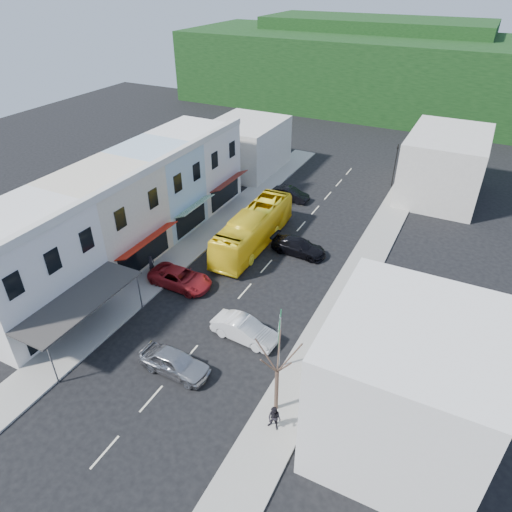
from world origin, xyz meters
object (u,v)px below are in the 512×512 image
(car_red, at_px, (180,278))
(traffic_signal, at_px, (395,165))
(direction_sign, at_px, (279,344))
(street_tree, at_px, (277,372))
(car_silver, at_px, (175,363))
(pedestrian_left, at_px, (151,264))
(pedestrian_right, at_px, (274,418))
(bus, at_px, (253,230))
(car_white, at_px, (244,331))

(car_red, relative_size, traffic_signal, 0.91)
(direction_sign, bearing_deg, street_tree, -88.72)
(car_silver, bearing_deg, street_tree, -87.48)
(pedestrian_left, height_order, direction_sign, direction_sign)
(pedestrian_left, relative_size, pedestrian_right, 1.00)
(direction_sign, distance_m, traffic_signal, 32.29)
(bus, relative_size, car_white, 2.64)
(bus, distance_m, car_silver, 16.51)
(car_white, height_order, traffic_signal, traffic_signal)
(bus, distance_m, pedestrian_left, 9.77)
(pedestrian_right, bearing_deg, car_white, 133.24)
(car_red, bearing_deg, bus, -14.70)
(car_red, relative_size, direction_sign, 1.09)
(bus, xyz_separation_m, pedestrian_left, (-5.43, -8.10, -0.55))
(direction_sign, bearing_deg, traffic_signal, 69.48)
(car_silver, distance_m, traffic_signal, 36.05)
(street_tree, bearing_deg, direction_sign, 111.80)
(pedestrian_right, relative_size, street_tree, 0.27)
(pedestrian_left, relative_size, traffic_signal, 0.34)
(pedestrian_left, bearing_deg, street_tree, -111.70)
(pedestrian_left, distance_m, direction_sign, 14.79)
(car_silver, height_order, car_white, same)
(pedestrian_left, height_order, street_tree, street_tree)
(car_white, xyz_separation_m, direction_sign, (3.25, -1.46, 1.41))
(car_silver, relative_size, street_tree, 0.70)
(car_silver, relative_size, car_red, 0.96)
(car_silver, distance_m, pedestrian_right, 7.57)
(bus, height_order, car_white, bus)
(car_red, bearing_deg, street_tree, -121.78)
(car_silver, height_order, traffic_signal, traffic_signal)
(pedestrian_left, xyz_separation_m, traffic_signal, (13.90, 27.37, 1.53))
(car_white, bearing_deg, bus, 28.50)
(pedestrian_right, height_order, street_tree, street_tree)
(car_white, bearing_deg, pedestrian_left, 76.18)
(car_white, xyz_separation_m, traffic_signal, (3.25, 30.83, 1.83))
(car_white, relative_size, pedestrian_right, 2.59)
(direction_sign, bearing_deg, pedestrian_left, 139.97)
(bus, relative_size, pedestrian_right, 6.82)
(car_white, distance_m, pedestrian_right, 7.66)
(bus, relative_size, car_red, 2.52)
(direction_sign, bearing_deg, bus, 102.52)
(car_red, height_order, street_tree, street_tree)
(car_white, height_order, pedestrian_left, pedestrian_left)
(street_tree, bearing_deg, car_red, 147.43)
(traffic_signal, bearing_deg, street_tree, 114.62)
(car_silver, bearing_deg, direction_sign, -59.67)
(car_red, xyz_separation_m, traffic_signal, (10.80, 27.67, 1.83))
(pedestrian_left, distance_m, street_tree, 17.23)
(car_white, height_order, car_red, same)
(pedestrian_left, bearing_deg, pedestrian_right, -114.64)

